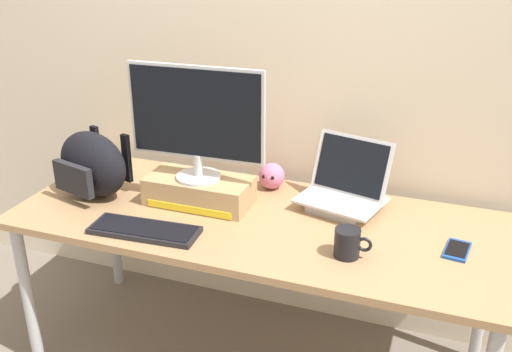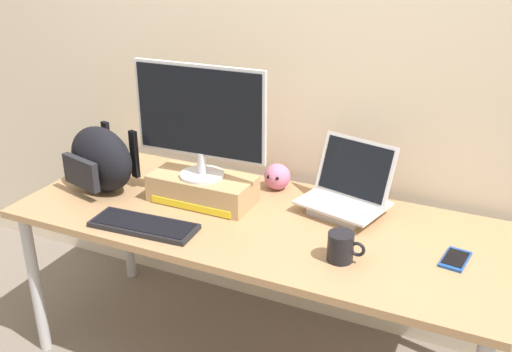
{
  "view_description": "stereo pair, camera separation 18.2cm",
  "coord_description": "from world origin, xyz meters",
  "px_view_note": "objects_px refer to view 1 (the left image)",
  "views": [
    {
      "loc": [
        0.71,
        -1.95,
        1.81
      ],
      "look_at": [
        0.0,
        0.0,
        0.9
      ],
      "focal_mm": 41.3,
      "sensor_mm": 36.0,
      "label": 1
    },
    {
      "loc": [
        0.88,
        -1.88,
        1.81
      ],
      "look_at": [
        0.0,
        0.0,
        0.9
      ],
      "focal_mm": 41.3,
      "sensor_mm": 36.0,
      "label": 2
    }
  ],
  "objects_px": {
    "open_laptop": "(343,196)",
    "plush_toy": "(272,176)",
    "desktop_monitor": "(196,120)",
    "external_keyboard": "(145,230)",
    "toner_box_yellow": "(199,191)",
    "messenger_backpack": "(92,165)",
    "coffee_mug": "(348,243)",
    "cell_phone": "(457,251)"
  },
  "relations": [
    {
      "from": "toner_box_yellow",
      "to": "desktop_monitor",
      "type": "height_order",
      "value": "desktop_monitor"
    },
    {
      "from": "external_keyboard",
      "to": "cell_phone",
      "type": "bearing_deg",
      "value": 9.18
    },
    {
      "from": "external_keyboard",
      "to": "toner_box_yellow",
      "type": "bearing_deg",
      "value": 69.74
    },
    {
      "from": "messenger_backpack",
      "to": "cell_phone",
      "type": "distance_m",
      "value": 1.49
    },
    {
      "from": "open_laptop",
      "to": "coffee_mug",
      "type": "bearing_deg",
      "value": -60.92
    },
    {
      "from": "desktop_monitor",
      "to": "messenger_backpack",
      "type": "height_order",
      "value": "desktop_monitor"
    },
    {
      "from": "cell_phone",
      "to": "plush_toy",
      "type": "relative_size",
      "value": 1.35
    },
    {
      "from": "desktop_monitor",
      "to": "messenger_backpack",
      "type": "distance_m",
      "value": 0.51
    },
    {
      "from": "cell_phone",
      "to": "toner_box_yellow",
      "type": "bearing_deg",
      "value": -174.98
    },
    {
      "from": "open_laptop",
      "to": "plush_toy",
      "type": "distance_m",
      "value": 0.35
    },
    {
      "from": "desktop_monitor",
      "to": "coffee_mug",
      "type": "relative_size",
      "value": 4.22
    },
    {
      "from": "coffee_mug",
      "to": "open_laptop",
      "type": "bearing_deg",
      "value": 104.9
    },
    {
      "from": "external_keyboard",
      "to": "messenger_backpack",
      "type": "distance_m",
      "value": 0.45
    },
    {
      "from": "external_keyboard",
      "to": "cell_phone",
      "type": "height_order",
      "value": "external_keyboard"
    },
    {
      "from": "desktop_monitor",
      "to": "cell_phone",
      "type": "relative_size",
      "value": 3.63
    },
    {
      "from": "desktop_monitor",
      "to": "external_keyboard",
      "type": "distance_m",
      "value": 0.47
    },
    {
      "from": "messenger_backpack",
      "to": "coffee_mug",
      "type": "height_order",
      "value": "messenger_backpack"
    },
    {
      "from": "desktop_monitor",
      "to": "open_laptop",
      "type": "distance_m",
      "value": 0.67
    },
    {
      "from": "external_keyboard",
      "to": "messenger_backpack",
      "type": "bearing_deg",
      "value": 145.03
    },
    {
      "from": "toner_box_yellow",
      "to": "messenger_backpack",
      "type": "height_order",
      "value": "messenger_backpack"
    },
    {
      "from": "desktop_monitor",
      "to": "external_keyboard",
      "type": "bearing_deg",
      "value": -108.75
    },
    {
      "from": "toner_box_yellow",
      "to": "open_laptop",
      "type": "xyz_separation_m",
      "value": [
        0.57,
        0.15,
        -0.0
      ]
    },
    {
      "from": "messenger_backpack",
      "to": "cell_phone",
      "type": "relative_size",
      "value": 2.47
    },
    {
      "from": "coffee_mug",
      "to": "cell_phone",
      "type": "distance_m",
      "value": 0.4
    },
    {
      "from": "messenger_backpack",
      "to": "plush_toy",
      "type": "bearing_deg",
      "value": 40.16
    },
    {
      "from": "coffee_mug",
      "to": "external_keyboard",
      "type": "bearing_deg",
      "value": -172.82
    },
    {
      "from": "coffee_mug",
      "to": "plush_toy",
      "type": "xyz_separation_m",
      "value": [
        -0.43,
        0.45,
        0.0
      ]
    },
    {
      "from": "open_laptop",
      "to": "desktop_monitor",
      "type": "bearing_deg",
      "value": -150.56
    },
    {
      "from": "coffee_mug",
      "to": "cell_phone",
      "type": "xyz_separation_m",
      "value": [
        0.36,
        0.16,
        -0.05
      ]
    },
    {
      "from": "coffee_mug",
      "to": "plush_toy",
      "type": "bearing_deg",
      "value": 133.71
    },
    {
      "from": "cell_phone",
      "to": "plush_toy",
      "type": "bearing_deg",
      "value": 167.48
    },
    {
      "from": "toner_box_yellow",
      "to": "cell_phone",
      "type": "xyz_separation_m",
      "value": [
        1.03,
        -0.05,
        -0.05
      ]
    },
    {
      "from": "messenger_backpack",
      "to": "coffee_mug",
      "type": "xyz_separation_m",
      "value": [
        1.12,
        -0.13,
        -0.09
      ]
    },
    {
      "from": "open_laptop",
      "to": "external_keyboard",
      "type": "relative_size",
      "value": 0.88
    },
    {
      "from": "open_laptop",
      "to": "external_keyboard",
      "type": "distance_m",
      "value": 0.8
    },
    {
      "from": "open_laptop",
      "to": "plush_toy",
      "type": "bearing_deg",
      "value": 179.02
    },
    {
      "from": "desktop_monitor",
      "to": "cell_phone",
      "type": "distance_m",
      "value": 1.09
    },
    {
      "from": "messenger_backpack",
      "to": "open_laptop",
      "type": "bearing_deg",
      "value": 27.78
    },
    {
      "from": "external_keyboard",
      "to": "messenger_backpack",
      "type": "relative_size",
      "value": 1.11
    },
    {
      "from": "desktop_monitor",
      "to": "plush_toy",
      "type": "distance_m",
      "value": 0.46
    },
    {
      "from": "external_keyboard",
      "to": "cell_phone",
      "type": "xyz_separation_m",
      "value": [
        1.12,
        0.26,
        -0.01
      ]
    },
    {
      "from": "coffee_mug",
      "to": "plush_toy",
      "type": "distance_m",
      "value": 0.62
    }
  ]
}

